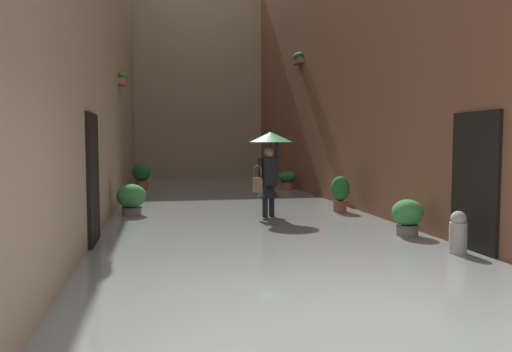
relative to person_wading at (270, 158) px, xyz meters
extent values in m
plane|color=#605B56|center=(0.56, -3.08, -1.38)|extent=(60.00, 60.00, 0.00)
cube|color=slate|center=(0.56, -3.08, -1.33)|extent=(6.54, 24.36, 0.11)
cube|color=brown|center=(-3.21, -3.08, 3.78)|extent=(1.80, 22.36, 10.33)
cube|color=black|center=(-2.29, 3.91, -0.28)|extent=(0.08, 1.10, 2.20)
cube|color=brown|center=(-2.21, -5.65, 3.03)|extent=(0.20, 0.70, 0.18)
ellipsoid|color=#23602D|center=(-2.21, -5.65, 3.19)|extent=(0.28, 0.76, 0.24)
cube|color=gray|center=(4.33, -3.08, 3.49)|extent=(1.80, 22.36, 9.74)
cube|color=black|center=(3.41, 2.25, -0.28)|extent=(0.08, 1.10, 2.20)
cube|color=#9E563D|center=(3.33, -3.81, 2.01)|extent=(0.20, 0.70, 0.18)
ellipsoid|color=#387F3D|center=(3.33, -3.81, 2.17)|extent=(0.28, 0.76, 0.24)
cube|color=gray|center=(0.56, -13.16, 3.01)|extent=(9.34, 1.80, 8.79)
cube|color=black|center=(0.11, 0.05, -1.33)|extent=(0.20, 0.26, 0.10)
cylinder|color=black|center=(0.11, 0.05, -0.93)|extent=(0.16, 0.16, 0.70)
cube|color=black|center=(-0.06, -0.03, -1.33)|extent=(0.20, 0.26, 0.10)
cylinder|color=black|center=(-0.06, -0.03, -0.93)|extent=(0.16, 0.16, 0.70)
cube|color=black|center=(0.02, 0.01, -0.28)|extent=(0.44, 0.36, 0.60)
cone|color=black|center=(0.02, 0.01, -0.70)|extent=(0.66, 0.66, 0.28)
sphere|color=#8C664C|center=(0.02, 0.01, 0.12)|extent=(0.22, 0.22, 0.22)
cylinder|color=black|center=(-0.19, -0.08, 0.13)|extent=(0.11, 0.11, 0.44)
cylinder|color=black|center=(0.23, 0.11, -0.23)|extent=(0.11, 0.11, 0.48)
cylinder|color=black|center=(-0.03, -0.01, 0.24)|extent=(0.02, 0.02, 0.45)
cone|color=#338C4C|center=(-0.03, -0.01, 0.46)|extent=(0.95, 0.95, 0.22)
cylinder|color=black|center=(-0.03, -0.01, 0.60)|extent=(0.01, 0.01, 0.08)
cube|color=#8C6B4C|center=(0.30, 0.16, -0.56)|extent=(0.17, 0.28, 0.32)
torus|color=#8C6B4C|center=(0.30, 0.16, -0.28)|extent=(0.14, 0.28, 0.30)
cylinder|color=brown|center=(-1.79, -0.45, -1.21)|extent=(0.32, 0.32, 0.35)
torus|color=brown|center=(-1.79, -0.45, -1.03)|extent=(0.35, 0.35, 0.04)
ellipsoid|color=#23602D|center=(-1.79, -0.45, -0.74)|extent=(0.44, 0.44, 0.59)
cylinder|color=#66605B|center=(2.98, -0.83, -1.25)|extent=(0.43, 0.43, 0.27)
torus|color=#56524E|center=(2.98, -0.83, -1.12)|extent=(0.46, 0.46, 0.04)
ellipsoid|color=#387F3D|center=(2.98, -0.83, -0.85)|extent=(0.65, 0.65, 0.53)
cylinder|color=#9E563D|center=(2.99, -7.42, -1.21)|extent=(0.42, 0.42, 0.35)
torus|color=brown|center=(2.99, -7.42, -1.03)|extent=(0.46, 0.46, 0.04)
ellipsoid|color=#23602D|center=(2.99, -7.42, -0.71)|extent=(0.64, 0.64, 0.65)
cylinder|color=#9E563D|center=(-1.91, -5.85, -1.21)|extent=(0.42, 0.42, 0.35)
torus|color=brown|center=(-1.91, -5.85, -1.03)|extent=(0.45, 0.45, 0.04)
ellipsoid|color=#23602D|center=(-1.91, -5.85, -0.84)|extent=(0.62, 0.62, 0.38)
cylinder|color=#66605B|center=(-1.89, 2.62, -1.24)|extent=(0.37, 0.37, 0.28)
torus|color=#56524E|center=(-1.89, 2.62, -1.10)|extent=(0.41, 0.41, 0.04)
ellipsoid|color=#387F3D|center=(-1.89, 2.62, -0.87)|extent=(0.54, 0.54, 0.46)
cylinder|color=gray|center=(-1.96, 4.03, -1.10)|extent=(0.25, 0.25, 0.56)
sphere|color=gray|center=(-1.96, 4.03, -0.76)|extent=(0.23, 0.23, 0.23)
camera|label=1|loc=(2.34, 10.59, 0.38)|focal=35.05mm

